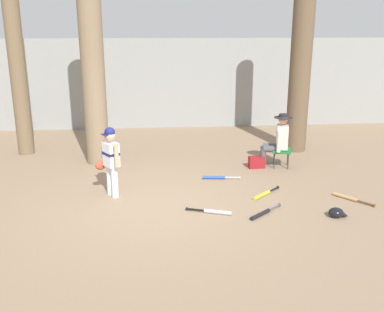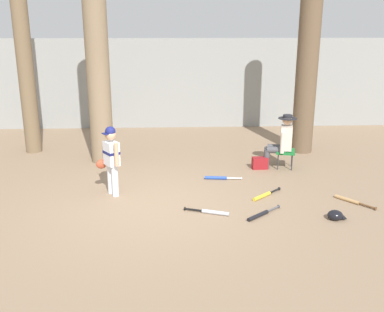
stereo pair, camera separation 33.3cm
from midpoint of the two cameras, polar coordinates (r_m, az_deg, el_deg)
name	(u,v)px [view 2 (the right image)]	position (r m, az deg, el deg)	size (l,w,h in m)	color
ground_plane	(156,206)	(7.76, -3.50, -6.50)	(60.00, 60.00, 0.00)	#897056
concrete_back_wall	(161,83)	(13.63, -3.31, 9.39)	(18.00, 0.36, 2.68)	gray
tree_near_player	(98,63)	(10.03, -11.21, 11.70)	(0.83, 0.83, 5.33)	#7F6B51
tree_behind_spectator	(306,75)	(11.09, 15.49, 10.15)	(0.87, 0.87, 4.70)	brown
young_ballplayer	(111,156)	(8.13, -9.34, -0.05)	(0.51, 0.51, 1.31)	white
folding_stool	(285,152)	(9.91, 12.98, 0.48)	(0.49, 0.49, 0.41)	#196B2D
seated_spectator	(282,140)	(9.83, 12.51, 2.06)	(0.68, 0.54, 1.20)	#47474C
handbag_beside_stool	(260,163)	(9.81, 9.77, -0.91)	(0.34, 0.18, 0.26)	maroon
tree_far_left	(22,33)	(11.28, -20.42, 14.72)	(0.63, 0.63, 6.42)	brown
bat_yellow_trainer	(264,195)	(8.26, 10.47, -5.05)	(0.63, 0.58, 0.07)	yellow
bat_blue_youth	(219,178)	(9.06, 4.55, -2.86)	(0.77, 0.15, 0.07)	#2347AD
bat_wood_tan	(350,201)	(8.44, 20.93, -5.43)	(0.53, 0.65, 0.07)	tan
bat_aluminum_silver	(212,212)	(7.44, 3.89, -7.28)	(0.76, 0.33, 0.07)	#B7BCC6
bat_black_composite	(260,215)	(7.45, 10.15, -7.50)	(0.66, 0.58, 0.07)	black
batting_helmet_black	(335,215)	(7.63, 19.31, -7.29)	(0.30, 0.23, 0.17)	black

